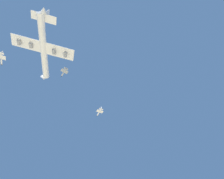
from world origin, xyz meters
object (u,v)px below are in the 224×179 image
at_px(chase_jet_lead, 99,112).
at_px(chase_jet_right_wing, 64,72).
at_px(chase_jet_trailing, 1,58).
at_px(carrier_jet, 44,48).

bearing_deg(chase_jet_lead, chase_jet_right_wing, 109.04).
bearing_deg(chase_jet_lead, chase_jet_trailing, 103.74).
bearing_deg(carrier_jet, chase_jet_right_wing, -30.77).
xyz_separation_m(chase_jet_right_wing, chase_jet_trailing, (-21.99, 52.34, -24.81)).
bearing_deg(carrier_jet, chase_jet_trailing, 68.61).
height_order(chase_jet_right_wing, chase_jet_trailing, chase_jet_right_wing).
xyz_separation_m(carrier_jet, chase_jet_lead, (65.36, -65.69, -13.70)).
height_order(chase_jet_lead, chase_jet_right_wing, chase_jet_right_wing).
bearing_deg(chase_jet_trailing, chase_jet_right_wing, -76.09).
height_order(carrier_jet, chase_jet_lead, carrier_jet).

